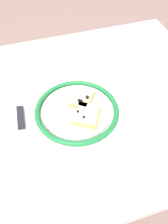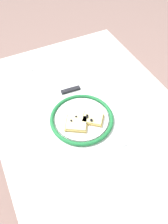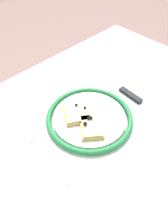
{
  "view_description": "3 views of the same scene",
  "coord_description": "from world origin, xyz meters",
  "px_view_note": "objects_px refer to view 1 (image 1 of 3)",
  "views": [
    {
      "loc": [
        0.11,
        0.52,
        1.29
      ],
      "look_at": [
        -0.03,
        0.07,
        0.72
      ],
      "focal_mm": 38.7,
      "sensor_mm": 36.0,
      "label": 1
    },
    {
      "loc": [
        -0.53,
        0.28,
        1.46
      ],
      "look_at": [
        -0.01,
        0.03,
        0.73
      ],
      "focal_mm": 35.92,
      "sensor_mm": 36.0,
      "label": 2
    },
    {
      "loc": [
        -0.33,
        -0.25,
        1.2
      ],
      "look_at": [
        -0.02,
        0.06,
        0.73
      ],
      "focal_mm": 33.84,
      "sensor_mm": 36.0,
      "label": 3
    }
  ],
  "objects_px": {
    "pizza_slice_far": "(82,98)",
    "dining_table": "(69,119)",
    "fork": "(127,98)",
    "plate": "(77,110)",
    "knife": "(21,126)",
    "pizza_slice_near": "(87,114)"
  },
  "relations": [
    {
      "from": "dining_table",
      "to": "plate",
      "type": "height_order",
      "value": "plate"
    },
    {
      "from": "pizza_slice_near",
      "to": "knife",
      "type": "bearing_deg",
      "value": -8.01
    },
    {
      "from": "dining_table",
      "to": "knife",
      "type": "relative_size",
      "value": 4.46
    },
    {
      "from": "pizza_slice_far",
      "to": "fork",
      "type": "distance_m",
      "value": 0.15
    },
    {
      "from": "knife",
      "to": "plate",
      "type": "bearing_deg",
      "value": -178.0
    },
    {
      "from": "plate",
      "to": "pizza_slice_far",
      "type": "bearing_deg",
      "value": -128.87
    },
    {
      "from": "dining_table",
      "to": "pizza_slice_far",
      "type": "distance_m",
      "value": 0.11
    },
    {
      "from": "pizza_slice_far",
      "to": "dining_table",
      "type": "bearing_deg",
      "value": -10.67
    },
    {
      "from": "plate",
      "to": "pizza_slice_near",
      "type": "xyz_separation_m",
      "value": [
        -0.02,
        0.03,
        0.01
      ]
    },
    {
      "from": "pizza_slice_near",
      "to": "pizza_slice_far",
      "type": "height_order",
      "value": "pizza_slice_far"
    },
    {
      "from": "dining_table",
      "to": "fork",
      "type": "relative_size",
      "value": 5.33
    },
    {
      "from": "pizza_slice_near",
      "to": "knife",
      "type": "xyz_separation_m",
      "value": [
        0.2,
        -0.03,
        -0.02
      ]
    },
    {
      "from": "plate",
      "to": "fork",
      "type": "distance_m",
      "value": 0.18
    },
    {
      "from": "knife",
      "to": "fork",
      "type": "relative_size",
      "value": 1.19
    },
    {
      "from": "knife",
      "to": "fork",
      "type": "distance_m",
      "value": 0.36
    },
    {
      "from": "plate",
      "to": "pizza_slice_near",
      "type": "height_order",
      "value": "pizza_slice_near"
    },
    {
      "from": "plate",
      "to": "knife",
      "type": "xyz_separation_m",
      "value": [
        0.18,
        0.01,
        -0.0
      ]
    },
    {
      "from": "dining_table",
      "to": "fork",
      "type": "distance_m",
      "value": 0.22
    },
    {
      "from": "dining_table",
      "to": "knife",
      "type": "bearing_deg",
      "value": 17.55
    },
    {
      "from": "pizza_slice_near",
      "to": "fork",
      "type": "xyz_separation_m",
      "value": [
        -0.16,
        -0.04,
        -0.02
      ]
    },
    {
      "from": "pizza_slice_far",
      "to": "fork",
      "type": "xyz_separation_m",
      "value": [
        -0.15,
        0.03,
        -0.02
      ]
    },
    {
      "from": "pizza_slice_far",
      "to": "pizza_slice_near",
      "type": "bearing_deg",
      "value": 83.91
    }
  ]
}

